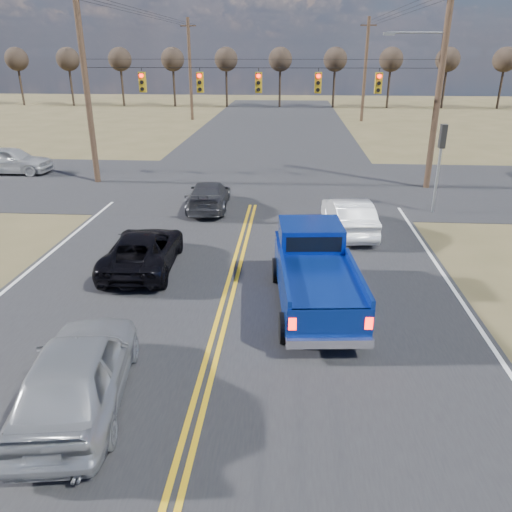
# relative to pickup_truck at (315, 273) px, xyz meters

# --- Properties ---
(ground) EXTENTS (160.00, 160.00, 0.00)m
(ground) POSITION_rel_pickup_truck_xyz_m (-2.50, -4.14, -1.00)
(ground) COLOR brown
(ground) RESTS_ON ground
(road_main) EXTENTS (14.00, 120.00, 0.02)m
(road_main) POSITION_rel_pickup_truck_xyz_m (-2.50, 5.86, -1.00)
(road_main) COLOR #28282B
(road_main) RESTS_ON ground
(road_cross) EXTENTS (120.00, 12.00, 0.02)m
(road_cross) POSITION_rel_pickup_truck_xyz_m (-2.50, 13.86, -1.00)
(road_cross) COLOR #28282B
(road_cross) RESTS_ON ground
(signal_gantry) EXTENTS (19.60, 4.83, 10.00)m
(signal_gantry) POSITION_rel_pickup_truck_xyz_m (-2.00, 13.64, 4.07)
(signal_gantry) COLOR #473323
(signal_gantry) RESTS_ON ground
(utility_poles) EXTENTS (19.60, 58.32, 10.00)m
(utility_poles) POSITION_rel_pickup_truck_xyz_m (-2.50, 12.86, 4.23)
(utility_poles) COLOR #473323
(utility_poles) RESTS_ON ground
(treeline) EXTENTS (87.00, 117.80, 7.40)m
(treeline) POSITION_rel_pickup_truck_xyz_m (-2.50, 22.82, 4.71)
(treeline) COLOR #33261C
(treeline) RESTS_ON ground
(pickup_truck) EXTENTS (2.56, 5.62, 2.05)m
(pickup_truck) POSITION_rel_pickup_truck_xyz_m (0.00, 0.00, 0.00)
(pickup_truck) COLOR black
(pickup_truck) RESTS_ON ground
(silver_suv) EXTENTS (2.52, 4.87, 1.58)m
(silver_suv) POSITION_rel_pickup_truck_xyz_m (-4.89, -4.73, -0.20)
(silver_suv) COLOR #A0A3A8
(silver_suv) RESTS_ON ground
(black_suv) EXTENTS (2.35, 4.71, 1.28)m
(black_suv) POSITION_rel_pickup_truck_xyz_m (-5.57, 2.27, -0.36)
(black_suv) COLOR black
(black_suv) RESTS_ON ground
(white_car_queue) EXTENTS (1.96, 4.42, 1.41)m
(white_car_queue) POSITION_rel_pickup_truck_xyz_m (1.59, 6.33, -0.29)
(white_car_queue) COLOR white
(white_car_queue) RESTS_ON ground
(dgrey_car_queue) EXTENTS (1.97, 4.42, 1.26)m
(dgrey_car_queue) POSITION_rel_pickup_truck_xyz_m (-4.48, 9.22, -0.37)
(dgrey_car_queue) COLOR #36363B
(dgrey_car_queue) RESTS_ON ground
(cross_car_west) EXTENTS (1.89, 4.69, 1.60)m
(cross_car_west) POSITION_rel_pickup_truck_xyz_m (-17.36, 15.58, -0.20)
(cross_car_west) COLOR silver
(cross_car_west) RESTS_ON ground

